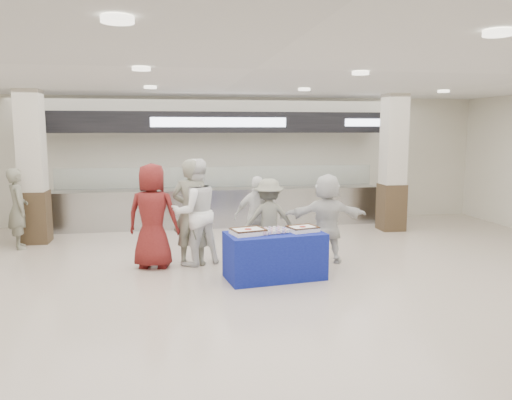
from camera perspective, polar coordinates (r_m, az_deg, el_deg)
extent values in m
plane|color=beige|center=(7.31, -0.11, -11.01)|extent=(14.00, 14.00, 0.00)
cube|color=#ACAFB3|center=(12.42, -4.26, -0.90)|extent=(8.00, 0.80, 0.90)
cube|color=#ACAFB3|center=(12.35, -4.28, 1.26)|extent=(8.00, 0.85, 0.04)
cube|color=white|center=(12.02, -4.16, 2.65)|extent=(7.60, 0.02, 0.50)
cube|color=black|center=(12.27, -4.36, 8.84)|extent=(8.40, 0.70, 0.50)
cube|color=white|center=(11.91, -4.20, 8.86)|extent=(3.20, 0.03, 0.22)
cube|color=white|center=(12.84, 13.13, 8.62)|extent=(1.40, 0.03, 0.18)
cube|color=#372819|center=(11.52, -23.88, -1.79)|extent=(0.55, 0.55, 1.10)
cube|color=beige|center=(11.38, -24.35, 6.18)|extent=(0.50, 0.50, 2.10)
cube|color=#372819|center=(12.29, 15.20, -0.78)|extent=(0.55, 0.55, 1.10)
cube|color=beige|center=(12.16, 15.48, 6.69)|extent=(0.50, 0.50, 2.10)
cube|color=navy|center=(8.09, 2.15, -6.35)|extent=(1.64, 0.99, 0.75)
cube|color=white|center=(7.87, -0.91, -3.66)|extent=(0.58, 0.50, 0.08)
cube|color=#472A14|center=(7.86, -0.91, -3.29)|extent=(0.58, 0.50, 0.02)
cylinder|color=#A62417|center=(7.86, -0.91, -3.35)|extent=(0.14, 0.14, 0.01)
cube|color=white|center=(8.14, 5.35, -3.33)|extent=(0.53, 0.46, 0.07)
cube|color=#472A14|center=(8.13, 5.35, -3.00)|extent=(0.53, 0.46, 0.02)
cylinder|color=#A62417|center=(8.13, 5.35, -3.05)|extent=(0.12, 0.12, 0.01)
cube|color=#A1A1A6|center=(8.00, 1.84, -3.70)|extent=(0.46, 0.39, 0.01)
imported|color=maroon|center=(8.77, -11.73, -1.80)|extent=(1.01, 0.78, 1.82)
imported|color=slate|center=(8.85, -7.40, -1.39)|extent=(0.78, 0.62, 1.89)
imported|color=white|center=(8.85, -7.06, -1.39)|extent=(1.12, 1.01, 1.88)
imported|color=white|center=(9.35, 0.24, -1.93)|extent=(0.95, 0.54, 1.53)
imported|color=slate|center=(9.16, 1.47, -2.22)|extent=(1.00, 0.61, 1.50)
imported|color=silver|center=(9.03, 8.08, -2.08)|extent=(1.55, 0.66, 1.62)
imported|color=slate|center=(11.08, -25.56, -0.90)|extent=(0.59, 0.70, 1.62)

